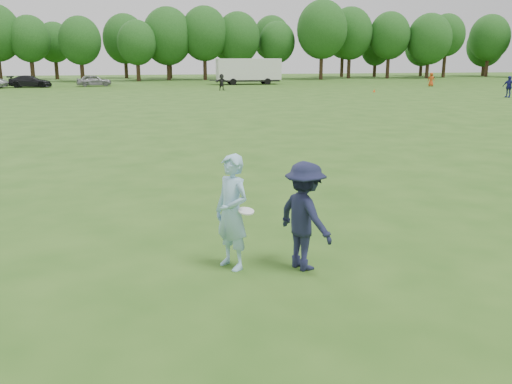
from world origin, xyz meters
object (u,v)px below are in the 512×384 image
player_far_b (509,87)px  car_e (94,80)px  player_far_c (431,79)px  player_far_d (222,82)px  defender (305,216)px  field_cone (374,91)px  thrower (232,212)px  cargo_trailer (249,70)px  car_d (30,81)px

player_far_b → car_e: (-36.77, 25.92, -0.24)m
player_far_c → player_far_d: bearing=39.7°
defender → player_far_b: bearing=-63.8°
car_e → field_cone: 32.94m
thrower → player_far_c: (32.56, 51.01, -0.18)m
field_cone → player_far_c: bearing=37.4°
cargo_trailer → defender: bearing=-100.4°
defender → player_far_d: (5.92, 48.99, -0.08)m
thrower → car_d: thrower is taller
defender → player_far_b: (28.96, 33.96, -0.01)m
car_e → field_cone: size_ratio=13.40×
defender → player_far_c: defender is taller
car_d → field_cone: 38.69m
player_far_b → player_far_d: 27.51m
defender → car_e: size_ratio=0.46×
player_far_c → player_far_d: player_far_d is taller
player_far_c → player_far_d: (-25.44, -2.30, 0.04)m
defender → field_cone: defender is taller
thrower → player_far_d: bearing=140.8°
player_far_c → car_d: 46.79m
player_far_b → car_e: 44.99m
thrower → player_far_d: size_ratio=1.16×
player_far_d → cargo_trailer: (5.16, 11.44, 0.92)m
player_far_d → car_e: player_far_d is taller
defender → player_far_c: size_ratio=1.15×
player_far_b → player_far_c: player_far_b is taller
car_d → cargo_trailer: (25.87, 1.48, 1.10)m
car_d → cargo_trailer: size_ratio=0.52×
field_cone → car_e: bearing=149.0°
car_e → cargo_trailer: 18.93m
car_d → car_e: (6.98, 0.93, 0.01)m
thrower → car_e: thrower is taller
car_d → car_e: bearing=-76.2°
car_e → field_cone: car_e is taller
thrower → defender: (1.20, -0.28, -0.06)m
thrower → player_far_b: bearing=107.3°
cargo_trailer → thrower: bearing=-101.5°
player_far_b → field_cone: (-8.53, 8.98, -0.77)m
defender → car_e: 60.39m
defender → car_d: size_ratio=0.40×
field_cone → cargo_trailer: 19.91m
defender → cargo_trailer: 61.45m
thrower → field_cone: 47.83m
player_far_d → field_cone: bearing=-36.7°
field_cone → defender: bearing=-115.4°
defender → car_e: bearing=-15.9°
player_far_c → car_e: bearing=22.2°
thrower → player_far_c: bearing=116.6°
player_far_d → cargo_trailer: size_ratio=0.19×
thrower → player_far_c: size_ratio=1.22×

